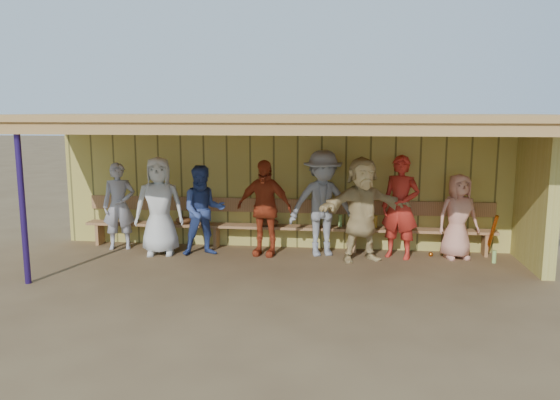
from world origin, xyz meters
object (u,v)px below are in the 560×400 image
object	(u,v)px
player_g	(400,207)
player_c	(203,211)
player_d	(264,208)
player_e	(323,203)
bench	(285,221)
player_h	(458,217)
player_f	(362,209)
player_a	(119,206)
player_b	(159,206)

from	to	relation	value
player_g	player_c	bearing A→B (deg)	-154.04
player_d	player_e	distance (m)	1.04
player_c	bench	bearing A→B (deg)	3.27
player_h	bench	distance (m)	3.08
player_f	bench	xyz separation A→B (m)	(-1.40, 0.64, -0.37)
player_g	player_a	bearing A→B (deg)	-157.91
bench	player_c	bearing A→B (deg)	-156.99
player_f	player_b	bearing A→B (deg)	157.07
player_h	player_g	bearing A→B (deg)	170.35
player_a	player_g	world-z (taller)	player_g
player_a	player_e	xyz separation A→B (m)	(3.77, -0.02, 0.13)
player_c	player_f	world-z (taller)	player_f
bench	player_g	bearing A→B (deg)	-10.67
player_e	player_f	distance (m)	0.74
player_f	bench	size ratio (longest dim) A/B	0.24
player_g	bench	size ratio (longest dim) A/B	0.24
player_b	bench	distance (m)	2.30
player_g	player_h	xyz separation A→B (m)	(1.00, 0.08, -0.16)
player_c	player_e	world-z (taller)	player_e
player_a	player_d	xyz separation A→B (m)	(2.74, -0.13, 0.05)
player_c	player_h	bearing A→B (deg)	-16.07
player_f	player_g	xyz separation A→B (m)	(0.67, 0.25, 0.01)
player_g	player_h	bearing A→B (deg)	27.38
player_d	player_h	distance (m)	3.38
player_a	player_f	xyz separation A→B (m)	(4.46, -0.30, 0.09)
player_h	player_f	bearing A→B (deg)	177.00
player_g	player_f	bearing A→B (deg)	-136.61
player_a	bench	bearing A→B (deg)	-9.42
player_d	player_g	xyz separation A→B (m)	(2.38, 0.08, 0.05)
player_c	player_h	world-z (taller)	player_c
player_d	player_g	bearing A→B (deg)	13.12
player_d	player_f	world-z (taller)	player_f
player_c	player_g	xyz separation A→B (m)	(3.45, 0.20, 0.10)
player_g	bench	world-z (taller)	player_g
player_b	bench	xyz separation A→B (m)	(2.19, 0.63, -0.35)
player_e	player_f	world-z (taller)	player_e
player_e	player_b	bearing A→B (deg)	169.01
player_d	player_c	bearing A→B (deg)	-162.56
player_c	player_h	xyz separation A→B (m)	(4.45, 0.29, -0.06)
player_c	player_b	bearing A→B (deg)	163.42
player_c	player_f	bearing A→B (deg)	-20.77
player_d	bench	world-z (taller)	player_d
player_e	player_g	xyz separation A→B (m)	(1.35, -0.03, -0.03)
player_e	bench	size ratio (longest dim) A/B	0.25
player_a	player_h	xyz separation A→B (m)	(6.12, 0.04, -0.06)
player_e	player_g	bearing A→B (deg)	-17.50
player_b	player_d	size ratio (longest dim) A/B	1.03
player_a	bench	size ratio (longest dim) A/B	0.21
player_b	player_f	world-z (taller)	player_f
player_h	bench	xyz separation A→B (m)	(-3.06, 0.31, -0.22)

